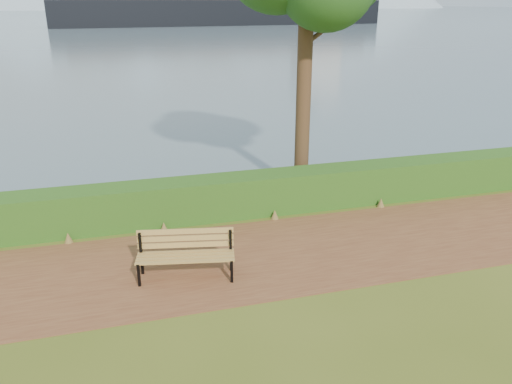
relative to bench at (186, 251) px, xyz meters
name	(u,v)px	position (x,y,z in m)	size (l,w,h in m)	color
ground	(230,268)	(0.87, 0.07, -0.54)	(140.00, 140.00, 0.00)	#485718
path	(226,260)	(0.87, 0.37, -0.53)	(40.00, 3.40, 0.01)	brown
hedge	(206,199)	(0.87, 2.67, -0.04)	(32.00, 0.85, 1.00)	#1C4714
water	(113,12)	(0.87, 260.07, -0.53)	(700.00, 510.00, 0.00)	#455D6F
bench	(186,251)	(0.00, 0.00, 0.00)	(1.92, 0.89, 0.93)	black
cargo_ship	(234,9)	(26.35, 108.23, 2.81)	(74.60, 17.77, 22.43)	black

